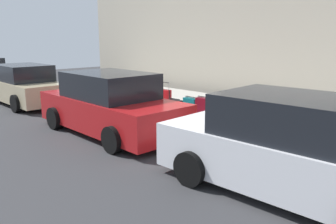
{
  "coord_description": "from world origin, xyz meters",
  "views": [
    {
      "loc": [
        -7.17,
        6.83,
        2.58
      ],
      "look_at": [
        -0.97,
        0.75,
        0.67
      ],
      "focal_mm": 35.85,
      "sensor_mm": 36.0,
      "label": 1
    }
  ],
  "objects_px": {
    "suitcase_red_1": "(270,125)",
    "suitcase_red_8": "(164,101)",
    "bollard_post": "(122,96)",
    "parked_car_beige_2": "(24,86)",
    "suitcase_black_7": "(175,108)",
    "suitcase_maroon_5": "(204,110)",
    "parked_car_red_1": "(110,105)",
    "suitcase_olive_2": "(251,122)",
    "suitcase_teal_6": "(191,108)",
    "suitcase_black_0": "(290,130)",
    "parked_car_white_0": "(292,149)",
    "suitcase_olive_9": "(154,100)",
    "fire_hydrant": "(134,94)",
    "suitcase_navy_3": "(235,117)",
    "suitcase_silver_4": "(217,112)"
  },
  "relations": [
    {
      "from": "suitcase_red_1",
      "to": "suitcase_red_8",
      "type": "distance_m",
      "value": 3.91
    },
    {
      "from": "bollard_post",
      "to": "parked_car_beige_2",
      "type": "relative_size",
      "value": 0.15
    },
    {
      "from": "parked_car_beige_2",
      "to": "suitcase_black_7",
      "type": "bearing_deg",
      "value": -159.08
    },
    {
      "from": "suitcase_maroon_5",
      "to": "parked_car_red_1",
      "type": "bearing_deg",
      "value": 61.04
    },
    {
      "from": "bollard_post",
      "to": "suitcase_red_1",
      "type": "bearing_deg",
      "value": -178.77
    },
    {
      "from": "bollard_post",
      "to": "parked_car_beige_2",
      "type": "bearing_deg",
      "value": 33.51
    },
    {
      "from": "suitcase_olive_2",
      "to": "suitcase_teal_6",
      "type": "bearing_deg",
      "value": -1.47
    },
    {
      "from": "suitcase_black_0",
      "to": "parked_car_red_1",
      "type": "bearing_deg",
      "value": 30.68
    },
    {
      "from": "suitcase_teal_6",
      "to": "parked_car_red_1",
      "type": "relative_size",
      "value": 0.15
    },
    {
      "from": "bollard_post",
      "to": "parked_car_white_0",
      "type": "xyz_separation_m",
      "value": [
        -7.75,
        2.27,
        0.31
      ]
    },
    {
      "from": "suitcase_olive_9",
      "to": "suitcase_black_7",
      "type": "bearing_deg",
      "value": 172.67
    },
    {
      "from": "fire_hydrant",
      "to": "bollard_post",
      "type": "relative_size",
      "value": 1.26
    },
    {
      "from": "suitcase_olive_9",
      "to": "fire_hydrant",
      "type": "xyz_separation_m",
      "value": [
        1.02,
        0.07,
        0.09
      ]
    },
    {
      "from": "suitcase_maroon_5",
      "to": "parked_car_beige_2",
      "type": "relative_size",
      "value": 0.17
    },
    {
      "from": "parked_car_red_1",
      "to": "parked_car_beige_2",
      "type": "bearing_deg",
      "value": 0.0
    },
    {
      "from": "bollard_post",
      "to": "parked_car_red_1",
      "type": "relative_size",
      "value": 0.14
    },
    {
      "from": "suitcase_navy_3",
      "to": "suitcase_red_1",
      "type": "bearing_deg",
      "value": 175.14
    },
    {
      "from": "suitcase_olive_9",
      "to": "parked_car_red_1",
      "type": "distance_m",
      "value": 2.68
    },
    {
      "from": "suitcase_silver_4",
      "to": "suitcase_teal_6",
      "type": "xyz_separation_m",
      "value": [
        1.1,
        -0.08,
        -0.07
      ]
    },
    {
      "from": "suitcase_olive_2",
      "to": "suitcase_red_8",
      "type": "height_order",
      "value": "suitcase_red_8"
    },
    {
      "from": "parked_car_white_0",
      "to": "parked_car_beige_2",
      "type": "height_order",
      "value": "parked_car_white_0"
    },
    {
      "from": "suitcase_olive_9",
      "to": "suitcase_teal_6",
      "type": "bearing_deg",
      "value": 179.26
    },
    {
      "from": "suitcase_black_0",
      "to": "suitcase_red_8",
      "type": "distance_m",
      "value": 4.44
    },
    {
      "from": "suitcase_silver_4",
      "to": "parked_car_white_0",
      "type": "relative_size",
      "value": 0.18
    },
    {
      "from": "suitcase_red_1",
      "to": "suitcase_red_8",
      "type": "bearing_deg",
      "value": -0.54
    },
    {
      "from": "suitcase_black_7",
      "to": "suitcase_red_8",
      "type": "xyz_separation_m",
      "value": [
        0.57,
        -0.09,
        0.13
      ]
    },
    {
      "from": "suitcase_navy_3",
      "to": "suitcase_silver_4",
      "type": "height_order",
      "value": "suitcase_silver_4"
    },
    {
      "from": "parked_car_beige_2",
      "to": "parked_car_red_1",
      "type": "bearing_deg",
      "value": -180.0
    },
    {
      "from": "bollard_post",
      "to": "suitcase_olive_9",
      "type": "bearing_deg",
      "value": -172.0
    },
    {
      "from": "suitcase_black_7",
      "to": "parked_car_red_1",
      "type": "xyz_separation_m",
      "value": [
        0.18,
        2.34,
        0.39
      ]
    },
    {
      "from": "suitcase_red_1",
      "to": "bollard_post",
      "type": "distance_m",
      "value": 6.05
    },
    {
      "from": "suitcase_black_0",
      "to": "parked_car_red_1",
      "type": "xyz_separation_m",
      "value": [
        4.05,
        2.4,
        0.36
      ]
    },
    {
      "from": "suitcase_black_7",
      "to": "suitcase_olive_2",
      "type": "bearing_deg",
      "value": -178.59
    },
    {
      "from": "suitcase_maroon_5",
      "to": "suitcase_olive_9",
      "type": "height_order",
      "value": "suitcase_olive_9"
    },
    {
      "from": "parked_car_white_0",
      "to": "parked_car_red_1",
      "type": "xyz_separation_m",
      "value": [
        5.23,
        -0.0,
        0.0
      ]
    },
    {
      "from": "suitcase_maroon_5",
      "to": "parked_car_beige_2",
      "type": "height_order",
      "value": "parked_car_beige_2"
    },
    {
      "from": "suitcase_black_7",
      "to": "parked_car_white_0",
      "type": "bearing_deg",
      "value": 155.08
    },
    {
      "from": "suitcase_olive_2",
      "to": "suitcase_navy_3",
      "type": "relative_size",
      "value": 1.15
    },
    {
      "from": "suitcase_red_1",
      "to": "suitcase_silver_4",
      "type": "xyz_separation_m",
      "value": [
        1.67,
        0.01,
        0.08
      ]
    },
    {
      "from": "suitcase_black_7",
      "to": "bollard_post",
      "type": "distance_m",
      "value": 2.7
    },
    {
      "from": "suitcase_navy_3",
      "to": "parked_car_beige_2",
      "type": "relative_size",
      "value": 0.15
    },
    {
      "from": "suitcase_olive_9",
      "to": "suitcase_navy_3",
      "type": "bearing_deg",
      "value": -179.88
    },
    {
      "from": "suitcase_navy_3",
      "to": "suitcase_olive_9",
      "type": "bearing_deg",
      "value": 0.12
    },
    {
      "from": "suitcase_olive_2",
      "to": "parked_car_red_1",
      "type": "bearing_deg",
      "value": 39.22
    },
    {
      "from": "suitcase_black_0",
      "to": "bollard_post",
      "type": "relative_size",
      "value": 1.24
    },
    {
      "from": "suitcase_olive_9",
      "to": "suitcase_red_8",
      "type": "bearing_deg",
      "value": 174.59
    },
    {
      "from": "suitcase_olive_2",
      "to": "suitcase_maroon_5",
      "type": "height_order",
      "value": "suitcase_olive_2"
    },
    {
      "from": "fire_hydrant",
      "to": "bollard_post",
      "type": "height_order",
      "value": "fire_hydrant"
    },
    {
      "from": "bollard_post",
      "to": "parked_car_red_1",
      "type": "distance_m",
      "value": 3.4
    },
    {
      "from": "suitcase_teal_6",
      "to": "suitcase_black_7",
      "type": "height_order",
      "value": "suitcase_teal_6"
    }
  ]
}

